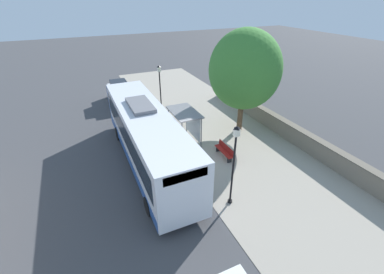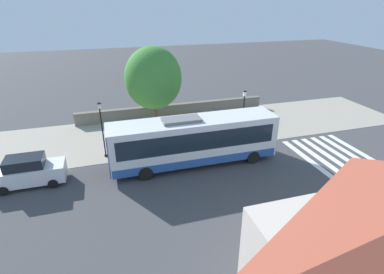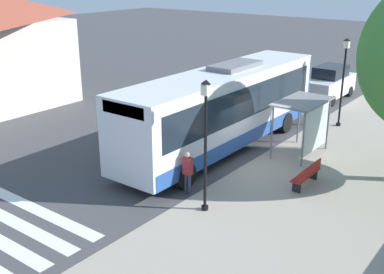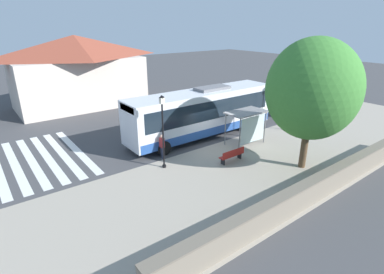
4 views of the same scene
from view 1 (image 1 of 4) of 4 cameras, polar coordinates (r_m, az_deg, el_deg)
ground_plane at (r=16.74m, az=-2.39°, el=-5.79°), size 120.00×120.00×0.00m
sidewalk_plaza at (r=18.58m, az=10.56°, el=-2.36°), size 9.00×44.00×0.02m
stone_wall at (r=20.66m, az=20.09°, el=1.69°), size 0.60×20.00×1.27m
bus at (r=16.02m, az=-10.04°, el=0.21°), size 2.75×12.35×3.78m
bus_shelter at (r=18.10m, az=-1.28°, el=4.56°), size 1.72×2.90×2.45m
pedestrian at (r=13.38m, az=2.73°, el=-11.12°), size 0.34×0.22×1.64m
bench at (r=17.21m, az=7.26°, el=-3.03°), size 0.40×1.84×0.88m
street_lamp_near at (r=12.42m, az=9.28°, el=-5.19°), size 0.28×0.28×4.52m
street_lamp_far at (r=22.09m, az=-7.09°, el=10.85°), size 0.28×0.28×4.54m
shade_tree at (r=19.34m, az=11.66°, el=14.37°), size 5.20×5.20×7.68m
parked_car_behind_bus at (r=26.70m, az=-15.62°, el=9.47°), size 1.91×4.53×2.07m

